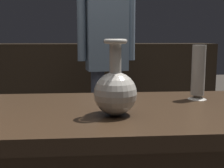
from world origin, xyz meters
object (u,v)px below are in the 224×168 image
Objects in this scene: shelf_vase_center at (95,37)px; visitor_center_back at (107,51)px; vase_left_accent at (198,74)px; vase_centerpiece at (115,90)px.

visitor_center_back is (0.07, -0.88, -0.11)m from shelf_vase_center.
vase_left_accent is 1.22m from visitor_center_back.
visitor_center_back reaches higher than vase_left_accent.
vase_centerpiece is at bearing 78.81° from visitor_center_back.
vase_left_accent is 1.78× the size of shelf_vase_center.
vase_centerpiece is 1.12× the size of vase_left_accent.
visitor_center_back reaches higher than shelf_vase_center.
shelf_vase_center is at bearing -93.93° from visitor_center_back.
vase_left_accent is 2.10m from shelf_vase_center.
vase_centerpiece is 2.00× the size of shelf_vase_center.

